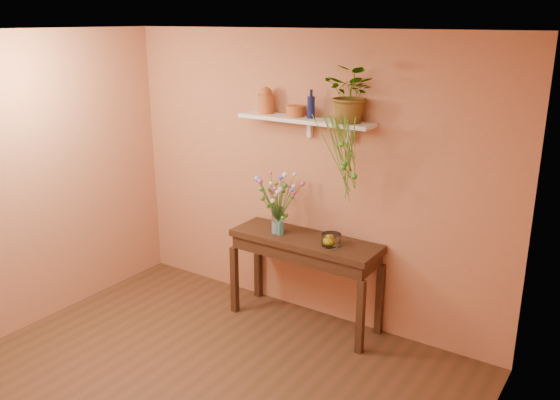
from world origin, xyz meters
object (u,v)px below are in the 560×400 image
(sideboard, at_px, (305,250))
(bouquet, at_px, (277,192))
(terracotta_jug, at_px, (266,101))
(glass_bowl, at_px, (331,240))
(spider_plant, at_px, (352,94))
(blue_bottle, at_px, (311,107))
(glass_vase, at_px, (278,222))

(sideboard, xyz_separation_m, bouquet, (-0.28, -0.04, 0.53))
(terracotta_jug, distance_m, glass_bowl, 1.41)
(terracotta_jug, bearing_deg, sideboard, -14.63)
(sideboard, xyz_separation_m, spider_plant, (0.36, 0.12, 1.44))
(spider_plant, relative_size, glass_bowl, 2.74)
(blue_bottle, xyz_separation_m, glass_vase, (-0.24, -0.18, -1.07))
(terracotta_jug, xyz_separation_m, glass_vase, (0.25, -0.18, -1.09))
(spider_plant, bearing_deg, sideboard, -161.16)
(blue_bottle, height_order, bouquet, blue_bottle)
(glass_vase, bearing_deg, terracotta_jug, 144.60)
(bouquet, bearing_deg, terracotta_jug, 144.32)
(blue_bottle, relative_size, glass_vase, 1.02)
(sideboard, bearing_deg, terracotta_jug, 165.37)
(glass_vase, height_order, glass_bowl, glass_vase)
(terracotta_jug, height_order, glass_bowl, terracotta_jug)
(sideboard, distance_m, bouquet, 0.60)
(terracotta_jug, xyz_separation_m, bouquet, (0.24, -0.18, -0.79))
(blue_bottle, relative_size, spider_plant, 0.52)
(spider_plant, bearing_deg, blue_bottle, 178.21)
(spider_plant, height_order, glass_bowl, spider_plant)
(spider_plant, relative_size, bouquet, 0.96)
(sideboard, distance_m, blue_bottle, 1.31)
(terracotta_jug, bearing_deg, spider_plant, -0.85)
(spider_plant, bearing_deg, glass_bowl, -113.39)
(terracotta_jug, relative_size, spider_plant, 0.50)
(sideboard, bearing_deg, glass_bowl, -7.70)
(blue_bottle, bearing_deg, glass_bowl, -27.91)
(glass_vase, bearing_deg, glass_bowl, 0.04)
(glass_vase, relative_size, bouquet, 0.49)
(glass_vase, height_order, bouquet, bouquet)
(terracotta_jug, distance_m, glass_vase, 1.13)
(glass_bowl, bearing_deg, spider_plant, 66.61)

